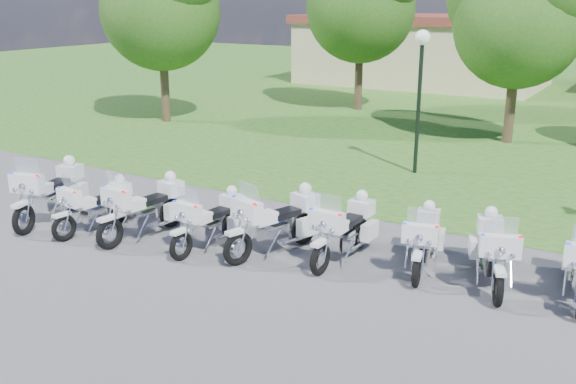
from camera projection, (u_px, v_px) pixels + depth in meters
The scene contains 13 objects.
ground at pixel (240, 244), 13.86m from camera, with size 100.00×100.00×0.00m, color #56565B.
grass_lawn at pixel (517, 92), 35.99m from camera, with size 100.00×48.00×0.01m, color #245A1C.
motorcycle_0 at pixel (51, 191), 15.21m from camera, with size 1.25×2.50×1.71m.
motorcycle_1 at pixel (97, 205), 14.56m from camera, with size 0.86×2.14×1.44m.
motorcycle_2 at pixel (146, 207), 14.19m from camera, with size 0.96×2.43×1.63m.
motorcycle_3 at pixel (211, 220), 13.56m from camera, with size 0.83×2.19×1.47m.
motorcycle_4 at pixel (278, 221), 13.25m from camera, with size 1.29×2.40×1.67m.
motorcycle_5 at pixel (345, 228), 12.94m from camera, with size 0.80×2.33×1.56m.
motorcycle_6 at pixel (424, 239), 12.49m from camera, with size 1.01×2.14×1.46m.
motorcycle_7 at pixel (493, 250), 11.83m from camera, with size 1.26×2.21×1.55m.
lamp_post at pixel (421, 67), 18.60m from camera, with size 0.44×0.44×4.24m.
tree_2 at pixel (519, 11), 22.32m from camera, with size 5.28×4.50×7.04m.
building_west at pixel (423, 49), 39.17m from camera, with size 14.56×8.32×4.10m.
Camera 1 is at (7.54, -10.55, 5.12)m, focal length 40.00 mm.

